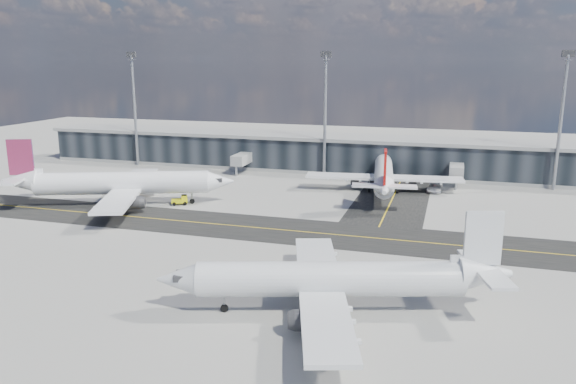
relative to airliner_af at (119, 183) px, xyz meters
name	(u,v)px	position (x,y,z in m)	size (l,w,h in m)	color
ground	(256,235)	(31.23, -10.64, -4.22)	(300.00, 300.00, 0.00)	gray
taxiway_lanes	(298,219)	(35.15, 0.09, -4.21)	(180.00, 63.00, 0.03)	black
terminal_concourse	(331,155)	(31.28, 44.29, -0.13)	(152.00, 19.80, 8.80)	black
floodlight_masts	(325,110)	(31.23, 37.36, 11.39)	(102.50, 0.70, 28.90)	gray
airliner_af	(119,183)	(0.00, 0.00, 0.00)	(41.72, 36.06, 12.78)	white
airliner_redtail	(384,175)	(46.77, 24.55, -0.45)	(32.93, 38.51, 11.41)	white
airliner_near	(335,279)	(48.77, -34.03, -0.44)	(37.98, 32.73, 11.46)	silver
baggage_tug	(181,200)	(11.01, 3.41, -3.28)	(3.31, 2.56, 1.88)	yellow
service_van	(435,188)	(57.07, 28.32, -3.37)	(2.82, 6.11, 1.70)	white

